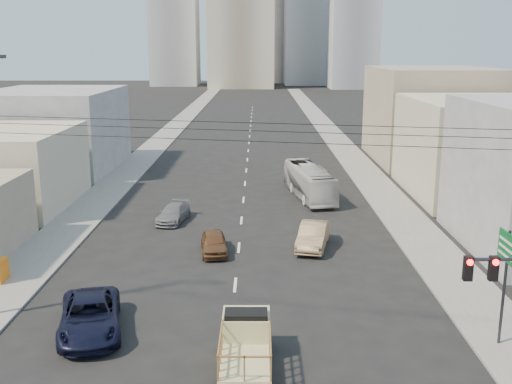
{
  "coord_description": "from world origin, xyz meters",
  "views": [
    {
      "loc": [
        1.19,
        -21.24,
        12.04
      ],
      "look_at": [
        1.07,
        14.21,
        3.5
      ],
      "focal_mm": 42.0,
      "sensor_mm": 36.0,
      "label": 1
    }
  ],
  "objects_px": {
    "city_bus": "(309,182)",
    "sedan_tan": "(313,236)",
    "flatbed_pickup": "(246,340)",
    "sedan_brown": "(214,243)",
    "sedan_grey": "(173,213)",
    "green_sign": "(506,260)",
    "navy_pickup": "(90,316)"
  },
  "relations": [
    {
      "from": "city_bus",
      "to": "flatbed_pickup",
      "type": "bearing_deg",
      "value": -109.63
    },
    {
      "from": "city_bus",
      "to": "sedan_grey",
      "type": "xyz_separation_m",
      "value": [
        -10.25,
        -7.21,
        -0.73
      ]
    },
    {
      "from": "sedan_tan",
      "to": "green_sign",
      "type": "relative_size",
      "value": 0.93
    },
    {
      "from": "sedan_grey",
      "to": "green_sign",
      "type": "xyz_separation_m",
      "value": [
        16.0,
        -18.21,
        3.14
      ]
    },
    {
      "from": "sedan_tan",
      "to": "green_sign",
      "type": "height_order",
      "value": "green_sign"
    },
    {
      "from": "flatbed_pickup",
      "to": "city_bus",
      "type": "bearing_deg",
      "value": 80.17
    },
    {
      "from": "flatbed_pickup",
      "to": "green_sign",
      "type": "height_order",
      "value": "green_sign"
    },
    {
      "from": "sedan_brown",
      "to": "sedan_grey",
      "type": "xyz_separation_m",
      "value": [
        -3.38,
        6.68,
        -0.05
      ]
    },
    {
      "from": "city_bus",
      "to": "sedan_tan",
      "type": "distance_m",
      "value": 12.9
    },
    {
      "from": "flatbed_pickup",
      "to": "green_sign",
      "type": "relative_size",
      "value": 0.88
    },
    {
      "from": "flatbed_pickup",
      "to": "sedan_brown",
      "type": "height_order",
      "value": "flatbed_pickup"
    },
    {
      "from": "sedan_brown",
      "to": "sedan_tan",
      "type": "xyz_separation_m",
      "value": [
        6.06,
        1.02,
        0.12
      ]
    },
    {
      "from": "flatbed_pickup",
      "to": "city_bus",
      "type": "distance_m",
      "value": 27.53
    },
    {
      "from": "city_bus",
      "to": "sedan_brown",
      "type": "bearing_deg",
      "value": -126.16
    },
    {
      "from": "navy_pickup",
      "to": "sedan_grey",
      "type": "xyz_separation_m",
      "value": [
        1.23,
        17.11,
        -0.16
      ]
    },
    {
      "from": "city_bus",
      "to": "sedan_grey",
      "type": "height_order",
      "value": "city_bus"
    },
    {
      "from": "flatbed_pickup",
      "to": "navy_pickup",
      "type": "distance_m",
      "value": 7.35
    },
    {
      "from": "flatbed_pickup",
      "to": "green_sign",
      "type": "bearing_deg",
      "value": 9.32
    },
    {
      "from": "flatbed_pickup",
      "to": "sedan_grey",
      "type": "height_order",
      "value": "flatbed_pickup"
    },
    {
      "from": "city_bus",
      "to": "green_sign",
      "type": "xyz_separation_m",
      "value": [
        5.75,
        -25.41,
        2.42
      ]
    },
    {
      "from": "city_bus",
      "to": "sedan_brown",
      "type": "xyz_separation_m",
      "value": [
        -6.88,
        -13.88,
        -0.68
      ]
    },
    {
      "from": "city_bus",
      "to": "sedan_grey",
      "type": "bearing_deg",
      "value": -154.71
    },
    {
      "from": "sedan_brown",
      "to": "green_sign",
      "type": "height_order",
      "value": "green_sign"
    },
    {
      "from": "sedan_brown",
      "to": "green_sign",
      "type": "distance_m",
      "value": 17.37
    },
    {
      "from": "city_bus",
      "to": "sedan_tan",
      "type": "bearing_deg",
      "value": -103.45
    },
    {
      "from": "navy_pickup",
      "to": "sedan_grey",
      "type": "height_order",
      "value": "navy_pickup"
    },
    {
      "from": "sedan_grey",
      "to": "sedan_tan",
      "type": "bearing_deg",
      "value": -21.02
    },
    {
      "from": "sedan_grey",
      "to": "navy_pickup",
      "type": "bearing_deg",
      "value": -84.18
    },
    {
      "from": "city_bus",
      "to": "sedan_tan",
      "type": "relative_size",
      "value": 2.05
    },
    {
      "from": "flatbed_pickup",
      "to": "sedan_tan",
      "type": "bearing_deg",
      "value": 74.79
    },
    {
      "from": "navy_pickup",
      "to": "sedan_tan",
      "type": "xyz_separation_m",
      "value": [
        10.67,
        11.45,
        0.0
      ]
    },
    {
      "from": "sedan_brown",
      "to": "sedan_tan",
      "type": "height_order",
      "value": "sedan_tan"
    }
  ]
}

